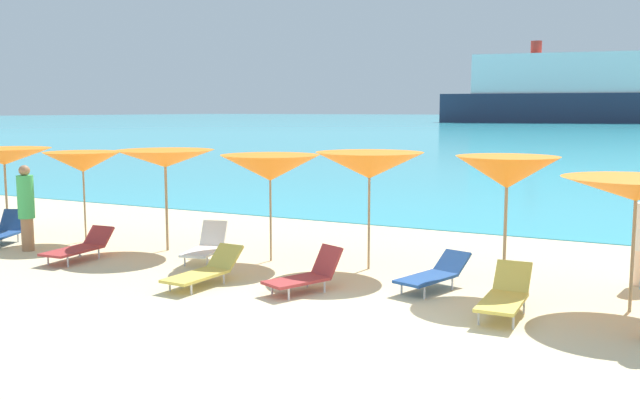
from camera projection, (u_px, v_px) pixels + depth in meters
ground_plane at (506, 234)px, 18.54m from camera, size 50.00×100.00×0.30m
umbrella_0 at (4, 157)px, 17.29m from camera, size 2.47×2.47×2.16m
umbrella_1 at (83, 162)px, 16.48m from camera, size 1.90×1.90×2.12m
umbrella_2 at (165, 159)px, 15.42m from camera, size 2.20×2.20×2.23m
umbrella_3 at (270, 168)px, 14.34m from camera, size 2.06×2.06×2.19m
umbrella_4 at (369, 165)px, 13.58m from camera, size 2.24×2.24×2.29m
umbrella_5 at (507, 173)px, 11.94m from camera, size 1.91×1.91×2.32m
umbrella_6 at (636, 190)px, 10.68m from camera, size 2.27×2.27×2.08m
lounge_chair_0 at (205, 270)px, 12.54m from camera, size 0.65×1.71×0.61m
lounge_chair_2 at (434, 274)px, 12.19m from camera, size 0.97×1.70×0.58m
lounge_chair_3 at (505, 295)px, 10.65m from camera, size 0.61×1.63×0.71m
lounge_chair_6 at (206, 246)px, 14.50m from camera, size 0.88×1.45×0.77m
lounge_chair_7 at (306, 274)px, 12.05m from camera, size 1.04×1.48×0.74m
lounge_chair_9 at (80, 247)px, 14.62m from camera, size 0.68×1.64×0.61m
lounge_chair_10 at (2, 231)px, 16.39m from camera, size 1.13×1.65×0.73m
beachgoer_3 at (26, 206)px, 15.50m from camera, size 0.35×0.35×1.90m
cruise_ship at (567, 92)px, 166.12m from camera, size 59.06×16.69×19.25m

